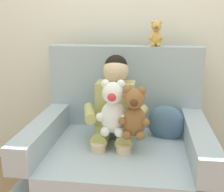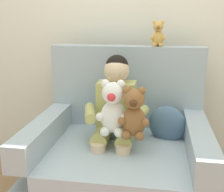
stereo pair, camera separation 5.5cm
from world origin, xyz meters
The scene contains 7 objects.
back_wall centered at (0.00, 0.67, 1.30)m, with size 6.00×0.10×2.60m, color silver.
armchair centered at (0.00, 0.05, 0.33)m, with size 1.14×0.96×1.09m.
seated_child centered at (-0.04, 0.08, 0.69)m, with size 0.45×0.39×0.82m.
plush_brown centered at (0.10, -0.10, 0.74)m, with size 0.19×0.15×0.32m.
plush_white centered at (-0.03, -0.07, 0.75)m, with size 0.21×0.17×0.35m.
plush_honey_on_backrest centered at (0.22, 0.40, 1.18)m, with size 0.11×0.09×0.19m.
throw_pillow centered at (0.31, 0.18, 0.58)m, with size 0.26×0.12×0.26m, color slate.
Camera 1 is at (0.18, -1.78, 1.30)m, focal length 47.02 mm.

